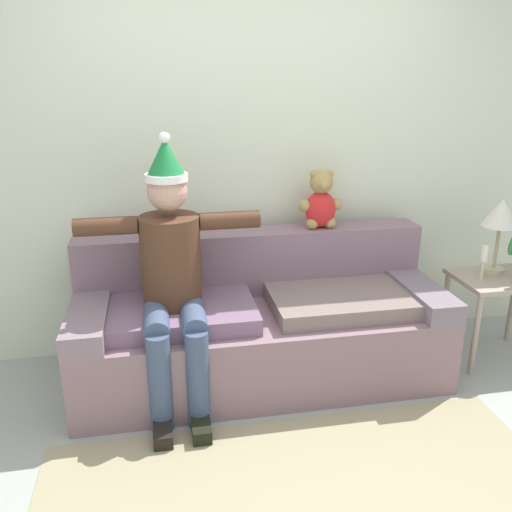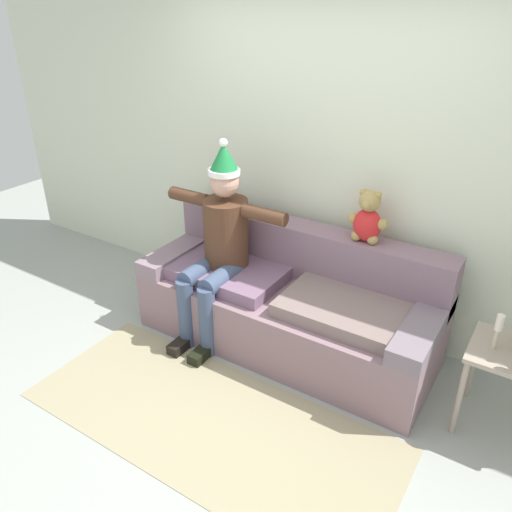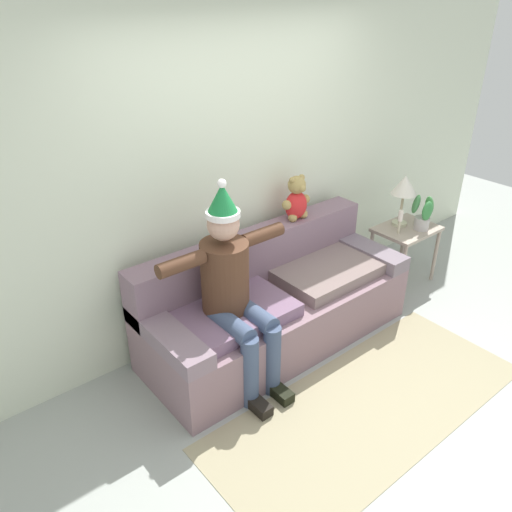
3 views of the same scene
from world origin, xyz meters
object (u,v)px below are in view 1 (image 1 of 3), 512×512
(table_lamp, at_px, (501,216))
(side_table, at_px, (500,290))
(candle_tall, at_px, (484,258))
(couch, at_px, (259,324))
(person_seated, at_px, (172,273))
(teddy_bear, at_px, (321,202))

(table_lamp, bearing_deg, side_table, -85.75)
(candle_tall, bearing_deg, side_table, 6.97)
(couch, bearing_deg, candle_tall, -4.48)
(couch, height_order, person_seated, person_seated)
(couch, xyz_separation_m, side_table, (1.59, -0.09, 0.14))
(person_seated, relative_size, teddy_bear, 4.03)
(person_seated, bearing_deg, side_table, 2.02)
(side_table, distance_m, candle_tall, 0.29)
(couch, xyz_separation_m, table_lamp, (1.58, -0.00, 0.62))
(candle_tall, bearing_deg, table_lamp, 34.64)
(side_table, bearing_deg, table_lamp, 94.25)
(person_seated, distance_m, teddy_bear, 1.10)
(teddy_bear, distance_m, table_lamp, 1.16)
(person_seated, height_order, table_lamp, person_seated)
(table_lamp, height_order, candle_tall, table_lamp)
(person_seated, xyz_separation_m, side_table, (2.11, 0.07, -0.30))
(side_table, relative_size, table_lamp, 1.17)
(couch, bearing_deg, table_lamp, -0.11)
(teddy_bear, bearing_deg, couch, -150.52)
(couch, distance_m, person_seated, 0.71)
(teddy_bear, bearing_deg, person_seated, -156.66)
(table_lamp, bearing_deg, person_seated, -175.57)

